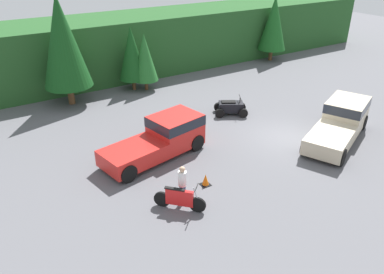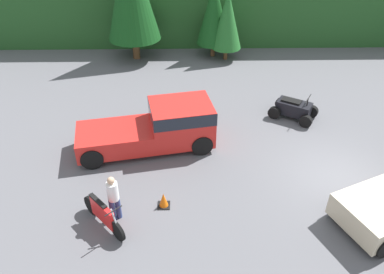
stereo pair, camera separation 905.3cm
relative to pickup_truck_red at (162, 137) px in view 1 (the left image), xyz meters
The scene contains 12 objects.
ground_plane 7.14m from the pickup_truck_red, 18.56° to the right, with size 80.00×80.00×0.00m, color #5B5B60.
hillside_backdrop 15.35m from the pickup_truck_red, 64.00° to the left, with size 44.00×6.00×4.54m.
tree_left 10.00m from the pickup_truck_red, 101.93° to the left, with size 3.12×3.12×7.08m.
tree_mid_left 10.09m from the pickup_truck_red, 73.89° to the left, with size 2.02×2.02×4.58m.
tree_mid_right 9.78m from the pickup_truck_red, 68.76° to the left, with size 1.80×1.80×4.09m.
tree_right 19.55m from the pickup_truck_red, 30.89° to the left, with size 2.49×2.49×5.66m.
pickup_truck_red is the anchor object (origin of this frame).
pickup_truck_second 9.91m from the pickup_truck_red, 21.05° to the right, with size 6.20×4.16×1.87m.
dirt_bike 4.65m from the pickup_truck_red, 110.00° to the right, with size 1.57×1.66×1.19m.
quad_atv 6.38m from the pickup_truck_red, 19.45° to the left, with size 2.36×2.08×1.17m.
rider_person 4.22m from the pickup_truck_red, 107.28° to the right, with size 0.50×0.50×1.74m.
traffic_cone 3.58m from the pickup_truck_red, 85.71° to the right, with size 0.42×0.42×0.55m.
Camera 1 is at (-14.40, -12.67, 9.66)m, focal length 35.00 mm.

